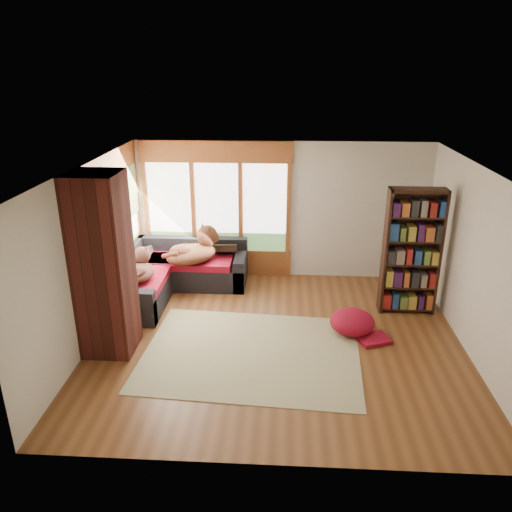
% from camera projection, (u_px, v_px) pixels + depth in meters
% --- Properties ---
extents(floor, '(5.50, 5.50, 0.00)m').
position_uv_depth(floor, '(277.00, 340.00, 7.52)').
color(floor, brown).
rests_on(floor, ground).
extents(ceiling, '(5.50, 5.50, 0.00)m').
position_uv_depth(ceiling, '(280.00, 169.00, 6.57)').
color(ceiling, white).
extents(wall_back, '(5.50, 0.04, 2.60)m').
position_uv_depth(wall_back, '(280.00, 211.00, 9.37)').
color(wall_back, silver).
rests_on(wall_back, ground).
extents(wall_front, '(5.50, 0.04, 2.60)m').
position_uv_depth(wall_front, '(273.00, 358.00, 4.72)').
color(wall_front, silver).
rests_on(wall_front, ground).
extents(wall_left, '(0.04, 5.00, 2.60)m').
position_uv_depth(wall_left, '(88.00, 256.00, 7.20)').
color(wall_left, silver).
rests_on(wall_left, ground).
extents(wall_right, '(0.04, 5.00, 2.60)m').
position_uv_depth(wall_right, '(477.00, 265.00, 6.90)').
color(wall_right, silver).
rests_on(wall_right, ground).
extents(windows_back, '(2.82, 0.10, 1.90)m').
position_uv_depth(windows_back, '(217.00, 208.00, 9.39)').
color(windows_back, '#955026').
rests_on(windows_back, wall_back).
extents(windows_left, '(0.10, 2.62, 1.90)m').
position_uv_depth(windows_left, '(116.00, 227.00, 8.29)').
color(windows_left, '#955026').
rests_on(windows_left, wall_left).
extents(roller_blind, '(0.03, 0.72, 0.90)m').
position_uv_depth(roller_blind, '(130.00, 192.00, 8.92)').
color(roller_blind, '#859B60').
rests_on(roller_blind, wall_left).
extents(brick_chimney, '(0.70, 0.70, 2.60)m').
position_uv_depth(brick_chimney, '(103.00, 266.00, 6.85)').
color(brick_chimney, '#471914').
rests_on(brick_chimney, ground).
extents(sectional_sofa, '(2.20, 2.20, 0.80)m').
position_uv_depth(sectional_sofa, '(172.00, 274.00, 9.10)').
color(sectional_sofa, black).
rests_on(sectional_sofa, ground).
extents(area_rug, '(3.22, 2.55, 0.01)m').
position_uv_depth(area_rug, '(252.00, 353.00, 7.19)').
color(area_rug, beige).
rests_on(area_rug, ground).
extents(bookshelf, '(0.90, 0.30, 2.10)m').
position_uv_depth(bookshelf, '(411.00, 252.00, 8.05)').
color(bookshelf, black).
rests_on(bookshelf, ground).
extents(pouf, '(0.77, 0.77, 0.37)m').
position_uv_depth(pouf, '(352.00, 321.00, 7.67)').
color(pouf, maroon).
rests_on(pouf, area_rug).
extents(dog_tan, '(1.13, 1.09, 0.55)m').
position_uv_depth(dog_tan, '(195.00, 247.00, 8.93)').
color(dog_tan, brown).
rests_on(dog_tan, sectional_sofa).
extents(dog_brindle, '(0.52, 0.79, 0.41)m').
position_uv_depth(dog_brindle, '(140.00, 266.00, 8.29)').
color(dog_brindle, '#3F241F').
rests_on(dog_brindle, sectional_sofa).
extents(throw_pillows, '(1.98, 1.68, 0.45)m').
position_uv_depth(throw_pillows, '(176.00, 250.00, 8.98)').
color(throw_pillows, black).
rests_on(throw_pillows, sectional_sofa).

